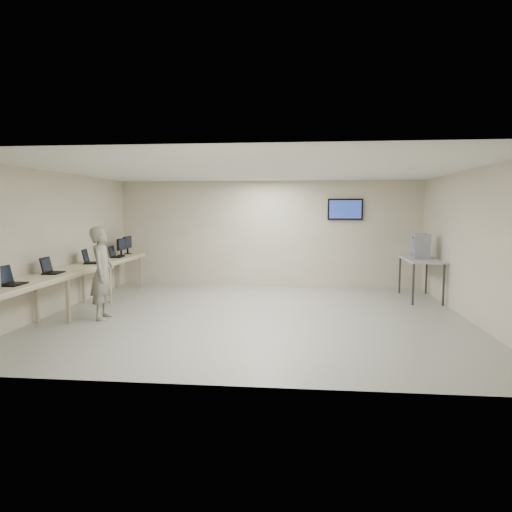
# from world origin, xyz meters

# --- Properties ---
(room) EXTENTS (8.01, 7.01, 2.81)m
(room) POSITION_xyz_m (0.03, 0.06, 1.41)
(room) COLOR #A3A593
(room) RESTS_ON ground
(workbench) EXTENTS (0.76, 6.00, 0.90)m
(workbench) POSITION_xyz_m (-3.59, 0.00, 0.83)
(workbench) COLOR beige
(workbench) RESTS_ON ground
(laptop_0) EXTENTS (0.32, 0.39, 0.30)m
(laptop_0) POSITION_xyz_m (-3.60, -2.07, 0.98)
(laptop_0) COLOR black
(laptop_0) RESTS_ON workbench
(laptop_1) EXTENTS (0.33, 0.39, 0.30)m
(laptop_1) POSITION_xyz_m (-3.65, -0.82, 0.98)
(laptop_1) COLOR black
(laptop_1) RESTS_ON workbench
(laptop_2) EXTENTS (0.39, 0.44, 0.31)m
(laptop_2) POSITION_xyz_m (-3.65, 0.70, 0.98)
(laptop_2) COLOR black
(laptop_2) RESTS_ON workbench
(laptop_3) EXTENTS (0.30, 0.36, 0.28)m
(laptop_3) POSITION_xyz_m (-3.59, 1.91, 0.97)
(laptop_3) COLOR black
(laptop_3) RESTS_ON workbench
(monitor_near) EXTENTS (0.19, 0.43, 0.43)m
(monitor_near) POSITION_xyz_m (-3.60, 2.33, 1.16)
(monitor_near) COLOR black
(monitor_near) RESTS_ON workbench
(monitor_far) EXTENTS (0.21, 0.46, 0.46)m
(monitor_far) POSITION_xyz_m (-3.60, 2.75, 1.18)
(monitor_far) COLOR black
(monitor_far) RESTS_ON workbench
(soldier) EXTENTS (0.50, 0.68, 1.74)m
(soldier) POSITION_xyz_m (-2.83, -0.48, 0.87)
(soldier) COLOR #666959
(soldier) RESTS_ON ground
(side_table) EXTENTS (0.73, 1.57, 0.94)m
(side_table) POSITION_xyz_m (3.60, 2.05, 0.87)
(side_table) COLOR #9EA0A4
(side_table) RESTS_ON ground
(storage_bins) EXTENTS (0.36, 0.40, 0.56)m
(storage_bins) POSITION_xyz_m (3.58, 2.05, 1.22)
(storage_bins) COLOR #939AA7
(storage_bins) RESTS_ON side_table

